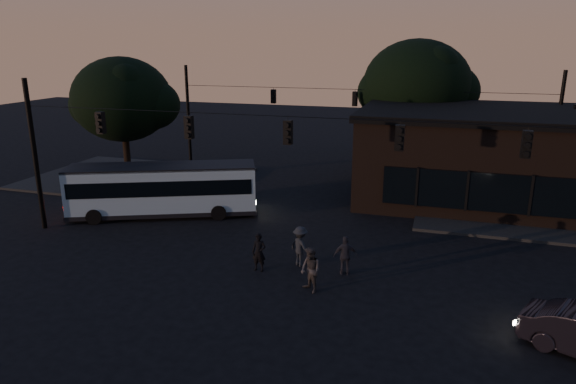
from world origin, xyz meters
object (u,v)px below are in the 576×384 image
(pedestrian_a, at_px, (259,252))
(bus, at_px, (163,188))
(pedestrian_b, at_px, (310,270))
(pedestrian_c, at_px, (345,255))
(building, at_px, (493,155))
(pedestrian_d, at_px, (300,246))

(pedestrian_a, bearing_deg, bus, 144.45)
(pedestrian_b, distance_m, pedestrian_c, 2.10)
(bus, bearing_deg, pedestrian_b, -55.82)
(building, height_order, bus, building)
(building, bearing_deg, bus, -153.88)
(pedestrian_c, bearing_deg, bus, -40.22)
(pedestrian_a, bearing_deg, pedestrian_d, 32.82)
(building, distance_m, pedestrian_a, 16.84)
(pedestrian_d, bearing_deg, building, -91.18)
(pedestrian_c, bearing_deg, pedestrian_d, -26.79)
(building, relative_size, bus, 1.53)
(pedestrian_a, height_order, pedestrian_b, pedestrian_b)
(building, height_order, pedestrian_b, building)
(building, distance_m, bus, 19.14)
(bus, xyz_separation_m, pedestrian_c, (10.87, -4.52, -0.75))
(bus, height_order, pedestrian_b, bus)
(bus, relative_size, pedestrian_d, 5.83)
(pedestrian_b, bearing_deg, pedestrian_a, -164.82)
(pedestrian_a, xyz_separation_m, pedestrian_b, (2.49, -1.20, 0.07))
(pedestrian_b, height_order, pedestrian_c, pedestrian_b)
(pedestrian_a, relative_size, pedestrian_d, 0.94)
(bus, xyz_separation_m, pedestrian_a, (7.40, -5.19, -0.76))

